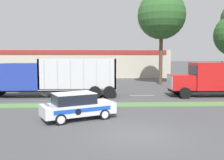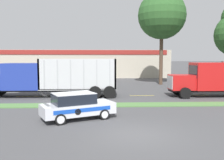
{
  "view_description": "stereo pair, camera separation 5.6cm",
  "coord_description": "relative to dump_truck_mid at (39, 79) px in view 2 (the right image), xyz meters",
  "views": [
    {
      "loc": [
        -1.7,
        -11.4,
        3.59
      ],
      "look_at": [
        -0.73,
        7.72,
        1.92
      ],
      "focal_mm": 40.0,
      "sensor_mm": 36.0,
      "label": 1
    },
    {
      "loc": [
        -1.64,
        -11.4,
        3.59
      ],
      "look_at": [
        -0.73,
        7.72,
        1.92
      ],
      "focal_mm": 40.0,
      "sensor_mm": 36.0,
      "label": 2
    }
  ],
  "objects": [
    {
      "name": "store_building_backdrop",
      "position": [
        1.51,
        27.42,
        0.87
      ],
      "size": [
        34.23,
        12.1,
        5.12
      ],
      "color": "#BCB29E",
      "rests_on": "ground_plane"
    },
    {
      "name": "centre_line_6",
      "position": [
        15.14,
        0.3,
        -1.69
      ],
      "size": [
        2.4,
        0.14,
        0.01
      ],
      "primitive_type": "cube",
      "color": "yellow",
      "rests_on": "ground_plane"
    },
    {
      "name": "centre_line_4",
      "position": [
        4.34,
        0.3,
        -1.69
      ],
      "size": [
        2.4,
        0.14,
        0.01
      ],
      "primitive_type": "cube",
      "color": "yellow",
      "rests_on": "ground_plane"
    },
    {
      "name": "rally_car",
      "position": [
        4.31,
        -8.8,
        -0.88
      ],
      "size": [
        4.57,
        3.37,
        1.61
      ],
      "color": "silver",
      "rests_on": "ground_plane"
    },
    {
      "name": "ground_plane",
      "position": [
        7.34,
        -11.97,
        -1.69
      ],
      "size": [
        600.0,
        600.0,
        0.0
      ],
      "primitive_type": "plane",
      "color": "#474749"
    },
    {
      "name": "centre_line_5",
      "position": [
        9.74,
        0.3,
        -1.69
      ],
      "size": [
        2.4,
        0.14,
        0.01
      ],
      "primitive_type": "cube",
      "color": "yellow",
      "rests_on": "ground_plane"
    },
    {
      "name": "tree_behind_left",
      "position": [
        14.03,
        10.4,
        8.32
      ],
      "size": [
        6.46,
        6.46,
        14.23
      ],
      "color": "brown",
      "rests_on": "ground_plane"
    },
    {
      "name": "dump_truck_trail",
      "position": [
        17.01,
        -0.56,
        -0.05
      ],
      "size": [
        11.7,
        2.71,
        3.68
      ],
      "color": "black",
      "rests_on": "ground_plane"
    },
    {
      "name": "centre_line_3",
      "position": [
        -1.06,
        0.3,
        -1.69
      ],
      "size": [
        2.4,
        0.14,
        0.01
      ],
      "primitive_type": "cube",
      "color": "yellow",
      "rests_on": "ground_plane"
    },
    {
      "name": "grass_verge",
      "position": [
        7.34,
        -4.53,
        -1.66
      ],
      "size": [
        120.0,
        1.66,
        0.06
      ],
      "primitive_type": "cube",
      "color": "#517F42",
      "rests_on": "ground_plane"
    },
    {
      "name": "dump_truck_mid",
      "position": [
        0.0,
        0.0,
        0.0
      ],
      "size": [
        12.08,
        2.69,
        3.54
      ],
      "color": "black",
      "rests_on": "ground_plane"
    }
  ]
}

